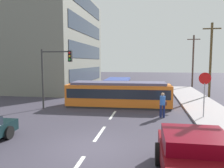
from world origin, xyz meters
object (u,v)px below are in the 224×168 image
object	(u,v)px
utility_pole_mid	(211,59)
utility_pole_far	(193,60)
city_bus	(118,86)
pedestrian_crossing	(163,104)
traffic_light_mast	(54,67)
streetcar_tram	(119,94)
pickup_truck_parked	(198,164)
stop_sign	(205,85)

from	to	relation	value
utility_pole_mid	utility_pole_far	xyz separation A→B (m)	(0.00, 9.44, -0.07)
city_bus	pedestrian_crossing	distance (m)	10.27
traffic_light_mast	utility_pole_mid	world-z (taller)	utility_pole_mid
streetcar_tram	pickup_truck_parked	xyz separation A→B (m)	(3.90, -11.54, -0.26)
pickup_truck_parked	stop_sign	bearing A→B (deg)	76.12
city_bus	utility_pole_mid	bearing A→B (deg)	2.19
city_bus	stop_sign	bearing A→B (deg)	-52.88
pedestrian_crossing	traffic_light_mast	world-z (taller)	traffic_light_mast
streetcar_tram	stop_sign	bearing A→B (deg)	-27.12
traffic_light_mast	utility_pole_mid	size ratio (longest dim) A/B	0.61
utility_pole_mid	utility_pole_far	bearing A→B (deg)	89.98
pickup_truck_parked	traffic_light_mast	world-z (taller)	traffic_light_mast
utility_pole_mid	traffic_light_mast	bearing A→B (deg)	-148.15
pickup_truck_parked	stop_sign	world-z (taller)	stop_sign
utility_pole_far	pickup_truck_parked	bearing A→B (deg)	-100.00
stop_sign	traffic_light_mast	size ratio (longest dim) A/B	0.62
stop_sign	utility_pole_far	size ratio (longest dim) A/B	0.38
pedestrian_crossing	city_bus	bearing A→B (deg)	115.04
pickup_truck_parked	stop_sign	distance (m)	8.84
streetcar_tram	traffic_light_mast	bearing A→B (deg)	-158.28
pedestrian_crossing	stop_sign	size ratio (longest dim) A/B	0.58
streetcar_tram	pedestrian_crossing	world-z (taller)	streetcar_tram
streetcar_tram	city_bus	world-z (taller)	streetcar_tram
city_bus	traffic_light_mast	xyz separation A→B (m)	(-3.80, -8.02, 2.22)
city_bus	pickup_truck_parked	xyz separation A→B (m)	(4.87, -17.66, -0.25)
traffic_light_mast	utility_pole_far	xyz separation A→B (m)	(13.51, 17.83, 0.68)
pickup_truck_parked	utility_pole_mid	world-z (taller)	utility_pole_mid
pickup_truck_parked	utility_pole_mid	size ratio (longest dim) A/B	0.65
pedestrian_crossing	utility_pole_mid	bearing A→B (deg)	61.02
pickup_truck_parked	traffic_light_mast	xyz separation A→B (m)	(-8.67, 9.64, 2.47)
pedestrian_crossing	traffic_light_mast	bearing A→B (deg)	171.06
streetcar_tram	utility_pole_mid	bearing A→B (deg)	36.61
streetcar_tram	utility_pole_far	xyz separation A→B (m)	(8.75, 15.94, 2.90)
pedestrian_crossing	traffic_light_mast	xyz separation A→B (m)	(-8.15, 1.28, 2.33)
stop_sign	utility_pole_far	distance (m)	19.29
traffic_light_mast	pickup_truck_parked	bearing A→B (deg)	-48.04
city_bus	stop_sign	xyz separation A→B (m)	(6.96, -9.19, 1.15)
streetcar_tram	pedestrian_crossing	size ratio (longest dim) A/B	5.12
streetcar_tram	traffic_light_mast	distance (m)	5.59
stop_sign	traffic_light_mast	distance (m)	10.88
streetcar_tram	utility_pole_mid	world-z (taller)	utility_pole_mid
pedestrian_crossing	pickup_truck_parked	bearing A→B (deg)	-86.46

